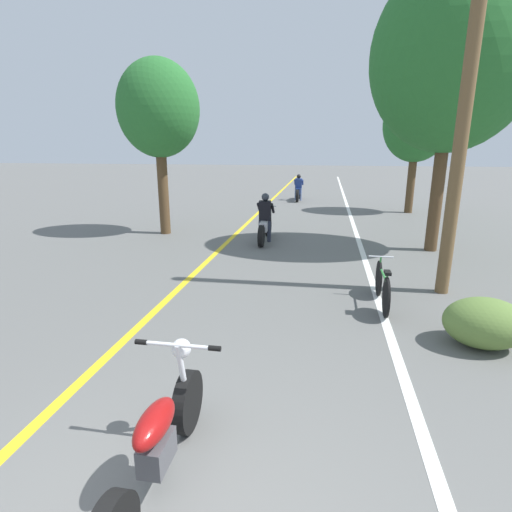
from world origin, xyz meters
name	(u,v)px	position (x,y,z in m)	size (l,w,h in m)	color
lane_stripe_center	(249,221)	(-1.70, 12.84, 0.00)	(0.14, 48.00, 0.01)	yellow
lane_stripe_edge	(353,225)	(2.11, 12.84, 0.00)	(0.14, 48.00, 0.01)	white
utility_pole	(467,95)	(3.36, 6.10, 3.55)	(1.10, 0.24, 6.92)	brown
roadside_tree_right_near	(453,57)	(3.94, 9.47, 4.77)	(3.90, 3.51, 7.03)	#513A23
roadside_tree_right_far	(417,124)	(4.57, 16.08, 3.57)	(2.64, 2.38, 5.12)	#513A23
roadside_tree_left	(158,110)	(-3.96, 10.32, 3.76)	(2.49, 2.24, 5.24)	#513A23
roadside_bush	(485,323)	(3.34, 3.91, 0.35)	(1.10, 0.88, 0.70)	#5B7A38
motorcycle_foreground	(158,441)	(-0.16, 0.89, 0.42)	(0.79, 2.07, 1.03)	black
motorcycle_rider_lead	(265,223)	(-0.63, 9.76, 0.53)	(0.50, 2.01, 1.42)	black
motorcycle_rider_far	(298,191)	(-0.32, 19.29, 0.51)	(0.50, 2.02, 1.33)	black
bicycle_parked	(382,286)	(2.13, 5.21, 0.36)	(0.44, 1.67, 0.78)	black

